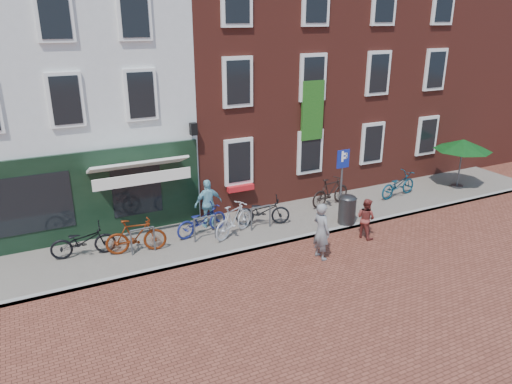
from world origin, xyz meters
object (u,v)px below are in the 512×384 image
parking_sign (342,171)px  bicycle_0 (83,241)px  bicycle_6 (398,185)px  bicycle_4 (263,211)px  parasol (463,143)px  bicycle_1 (136,236)px  bicycle_3 (234,220)px  bicycle_5 (330,192)px  boy (366,218)px  cafe_person (208,203)px  bicycle_2 (202,220)px  woman (321,231)px  litter_bin (347,208)px

parking_sign → bicycle_0: size_ratio=1.29×
bicycle_0 → bicycle_6: size_ratio=1.00×
bicycle_4 → bicycle_0: bearing=107.8°
parasol → bicycle_1: parasol is taller
parking_sign → bicycle_1: bearing=177.9°
bicycle_3 → bicycle_5: 4.44m
boy → bicycle_1: boy is taller
cafe_person → bicycle_0: cafe_person is taller
bicycle_1 → bicycle_2: 2.27m
bicycle_0 → bicycle_2: same height
boy → bicycle_5: (0.47, 2.69, -0.03)m
woman → bicycle_2: (-2.69, 3.00, -0.29)m
bicycle_5 → litter_bin: bearing=155.2°
woman → bicycle_6: (5.56, 2.87, -0.29)m
woman → bicycle_5: (2.59, 3.26, -0.24)m
cafe_person → bicycle_1: cafe_person is taller
woman → bicycle_4: size_ratio=0.94×
woman → boy: woman is taller
litter_bin → bicycle_2: (-4.83, 1.39, -0.08)m
bicycle_5 → bicycle_1: bearing=85.1°
bicycle_1 → bicycle_4: bearing=-77.8°
parking_sign → boy: 2.10m
woman → bicycle_5: woman is taller
parking_sign → bicycle_1: parking_sign is taller
parking_sign → bicycle_2: (-5.08, 0.64, -1.16)m
woman → bicycle_1: bearing=54.1°
boy → litter_bin: bearing=-16.5°
litter_bin → parking_sign: 1.34m
woman → bicycle_0: 7.12m
bicycle_1 → bicycle_4: 4.40m
woman → bicycle_0: bearing=56.3°
woman → bicycle_5: bearing=-46.3°
parasol → bicycle_5: 6.19m
cafe_person → bicycle_5: bearing=174.2°
boy → parking_sign: bearing=-24.2°
litter_bin → cafe_person: 4.79m
cafe_person → bicycle_5: cafe_person is taller
litter_bin → bicycle_0: size_ratio=0.59×
parking_sign → bicycle_1: 7.41m
bicycle_0 → bicycle_1: size_ratio=1.03×
litter_bin → cafe_person: bearing=157.0°
bicycle_5 → bicycle_2: bearing=83.2°
litter_bin → bicycle_3: 4.00m
parking_sign → bicycle_2: parking_sign is taller
bicycle_1 → bicycle_6: bearing=-78.8°
cafe_person → bicycle_2: cafe_person is taller
bicycle_3 → bicycle_5: same height
parking_sign → bicycle_2: bearing=172.8°
litter_bin → bicycle_6: litter_bin is taller
bicycle_1 → bicycle_3: bearing=-83.4°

